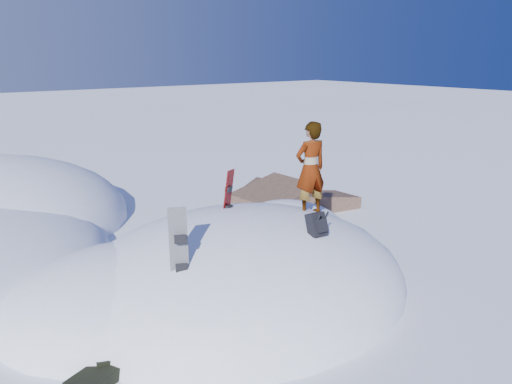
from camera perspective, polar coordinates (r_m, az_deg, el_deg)
ground at (r=10.12m, az=-1.70°, el=-10.90°), size 120.00×120.00×0.00m
snow_mound at (r=10.21m, az=-3.30°, el=-10.68°), size 8.00×6.00×3.00m
rock_outcrop at (r=14.44m, az=3.38°, el=-2.63°), size 4.68×4.41×1.68m
snowboard_red at (r=10.28m, az=-3.24°, el=-0.95°), size 0.32×0.31×1.33m
snowboard_dark at (r=8.05m, az=-8.72°, el=-7.24°), size 0.40×0.41×1.57m
backpack at (r=9.15m, az=7.01°, el=-3.72°), size 0.33×0.40×0.52m
gear_pile at (r=7.80m, az=-17.84°, el=-19.49°), size 0.90×0.70×0.23m
person at (r=10.41m, az=6.24°, el=2.66°), size 0.78×0.56×1.97m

